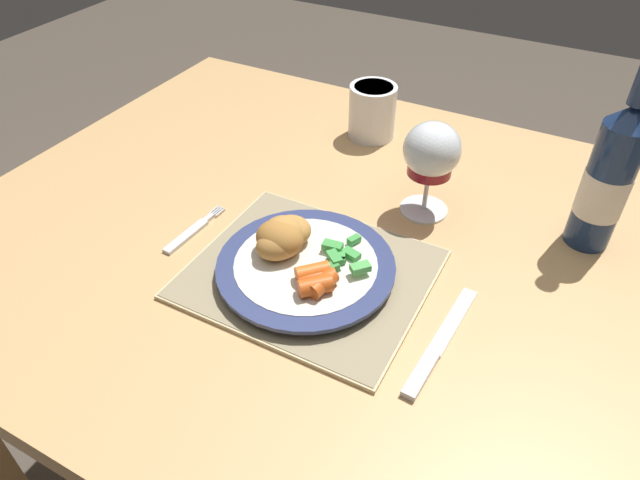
{
  "coord_description": "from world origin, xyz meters",
  "views": [
    {
      "loc": [
        0.28,
        -0.58,
        1.27
      ],
      "look_at": [
        0.01,
        -0.07,
        0.78
      ],
      "focal_mm": 32.0,
      "sensor_mm": 36.0,
      "label": 1
    }
  ],
  "objects_px": {
    "wine_glass": "(431,154)",
    "bottle": "(609,178)",
    "fork": "(191,232)",
    "drinking_cup": "(372,110)",
    "table_knife": "(436,349)",
    "dining_table": "(335,282)",
    "dinner_plate": "(306,268)"
  },
  "relations": [
    {
      "from": "fork",
      "to": "drinking_cup",
      "type": "height_order",
      "value": "drinking_cup"
    },
    {
      "from": "dining_table",
      "to": "fork",
      "type": "height_order",
      "value": "fork"
    },
    {
      "from": "dining_table",
      "to": "dinner_plate",
      "type": "distance_m",
      "value": 0.15
    },
    {
      "from": "fork",
      "to": "bottle",
      "type": "xyz_separation_m",
      "value": [
        0.51,
        0.26,
        0.1
      ]
    },
    {
      "from": "dining_table",
      "to": "fork",
      "type": "xyz_separation_m",
      "value": [
        -0.19,
        -0.1,
        0.1
      ]
    },
    {
      "from": "fork",
      "to": "table_knife",
      "type": "relative_size",
      "value": 0.64
    },
    {
      "from": "fork",
      "to": "drinking_cup",
      "type": "xyz_separation_m",
      "value": [
        0.11,
        0.39,
        0.05
      ]
    },
    {
      "from": "fork",
      "to": "bottle",
      "type": "height_order",
      "value": "bottle"
    },
    {
      "from": "dining_table",
      "to": "dinner_plate",
      "type": "xyz_separation_m",
      "value": [
        0.01,
        -0.1,
        0.12
      ]
    },
    {
      "from": "wine_glass",
      "to": "table_knife",
      "type": "bearing_deg",
      "value": -66.91
    },
    {
      "from": "drinking_cup",
      "to": "table_knife",
      "type": "bearing_deg",
      "value": -57.24
    },
    {
      "from": "table_knife",
      "to": "drinking_cup",
      "type": "bearing_deg",
      "value": 122.76
    },
    {
      "from": "wine_glass",
      "to": "dining_table",
      "type": "bearing_deg",
      "value": -129.51
    },
    {
      "from": "bottle",
      "to": "dining_table",
      "type": "bearing_deg",
      "value": -154.43
    },
    {
      "from": "dinner_plate",
      "to": "table_knife",
      "type": "height_order",
      "value": "dinner_plate"
    },
    {
      "from": "dinner_plate",
      "to": "table_knife",
      "type": "distance_m",
      "value": 0.2
    },
    {
      "from": "wine_glass",
      "to": "bottle",
      "type": "distance_m",
      "value": 0.23
    },
    {
      "from": "drinking_cup",
      "to": "fork",
      "type": "bearing_deg",
      "value": -106.18
    },
    {
      "from": "fork",
      "to": "wine_glass",
      "type": "relative_size",
      "value": 0.84
    },
    {
      "from": "dinner_plate",
      "to": "wine_glass",
      "type": "relative_size",
      "value": 1.6
    },
    {
      "from": "dinner_plate",
      "to": "bottle",
      "type": "distance_m",
      "value": 0.42
    },
    {
      "from": "dining_table",
      "to": "wine_glass",
      "type": "xyz_separation_m",
      "value": [
        0.09,
        0.11,
        0.2
      ]
    },
    {
      "from": "table_knife",
      "to": "drinking_cup",
      "type": "height_order",
      "value": "drinking_cup"
    },
    {
      "from": "fork",
      "to": "table_knife",
      "type": "xyz_separation_m",
      "value": [
        0.39,
        -0.04,
        0.0
      ]
    },
    {
      "from": "table_knife",
      "to": "drinking_cup",
      "type": "relative_size",
      "value": 2.01
    },
    {
      "from": "table_knife",
      "to": "wine_glass",
      "type": "distance_m",
      "value": 0.29
    },
    {
      "from": "table_knife",
      "to": "bottle",
      "type": "xyz_separation_m",
      "value": [
        0.12,
        0.29,
        0.1
      ]
    },
    {
      "from": "drinking_cup",
      "to": "bottle",
      "type": "bearing_deg",
      "value": -18.43
    },
    {
      "from": "dinner_plate",
      "to": "wine_glass",
      "type": "bearing_deg",
      "value": 68.07
    },
    {
      "from": "fork",
      "to": "drinking_cup",
      "type": "relative_size",
      "value": 1.29
    },
    {
      "from": "fork",
      "to": "bottle",
      "type": "distance_m",
      "value": 0.58
    },
    {
      "from": "fork",
      "to": "dining_table",
      "type": "bearing_deg",
      "value": 28.57
    }
  ]
}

